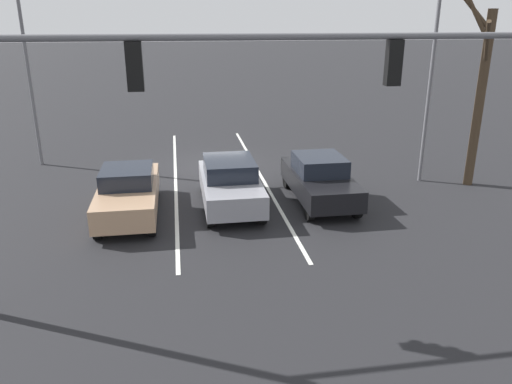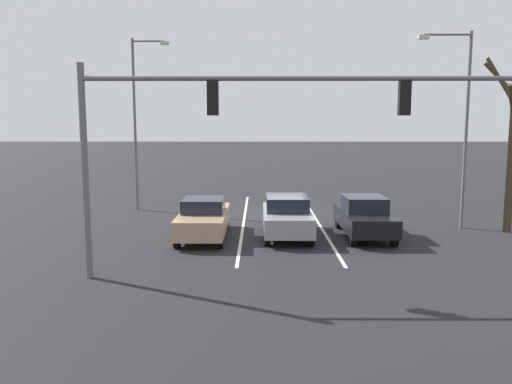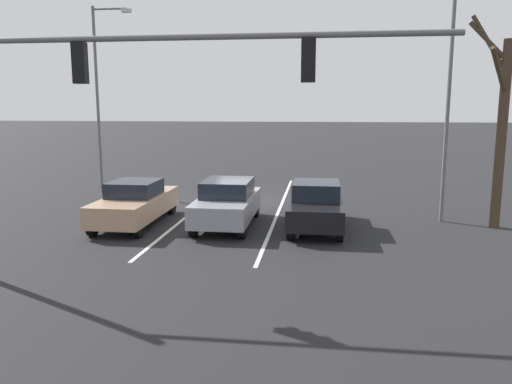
{
  "view_description": "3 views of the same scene",
  "coord_description": "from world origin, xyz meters",
  "px_view_note": "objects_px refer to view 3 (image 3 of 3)",
  "views": [
    {
      "loc": [
        1.56,
        21.06,
        6.11
      ],
      "look_at": [
        -0.67,
        7.23,
        1.2
      ],
      "focal_mm": 35.0,
      "sensor_mm": 36.0,
      "label": 1
    },
    {
      "loc": [
        1.04,
        24.97,
        4.42
      ],
      "look_at": [
        1.13,
        6.02,
        1.92
      ],
      "focal_mm": 35.0,
      "sensor_mm": 36.0,
      "label": 2
    },
    {
      "loc": [
        -3.37,
        22.25,
        4.18
      ],
      "look_at": [
        -1.43,
        7.4,
        1.62
      ],
      "focal_mm": 35.0,
      "sensor_mm": 36.0,
      "label": 3
    }
  ],
  "objects_px": {
    "car_black_leftlane_front": "(316,205)",
    "car_gray_midlane_front": "(227,203)",
    "traffic_signal_gantry": "(92,88)",
    "bare_tree_near": "(500,123)",
    "car_tan_rightlane_front": "(135,203)",
    "street_lamp_right_shoulder": "(101,88)",
    "street_lamp_left_shoulder": "(442,88)"
  },
  "relations": [
    {
      "from": "car_tan_rightlane_front",
      "to": "street_lamp_left_shoulder",
      "type": "bearing_deg",
      "value": -170.36
    },
    {
      "from": "car_black_leftlane_front",
      "to": "car_gray_midlane_front",
      "type": "bearing_deg",
      "value": 0.33
    },
    {
      "from": "car_tan_rightlane_front",
      "to": "traffic_signal_gantry",
      "type": "bearing_deg",
      "value": 102.19
    },
    {
      "from": "car_gray_midlane_front",
      "to": "street_lamp_left_shoulder",
      "type": "xyz_separation_m",
      "value": [
        -7.45,
        -1.65,
        4.01
      ]
    },
    {
      "from": "car_black_leftlane_front",
      "to": "traffic_signal_gantry",
      "type": "relative_size",
      "value": 0.36
    },
    {
      "from": "car_black_leftlane_front",
      "to": "street_lamp_right_shoulder",
      "type": "height_order",
      "value": "street_lamp_right_shoulder"
    },
    {
      "from": "car_black_leftlane_front",
      "to": "traffic_signal_gantry",
      "type": "bearing_deg",
      "value": 46.74
    },
    {
      "from": "street_lamp_left_shoulder",
      "to": "street_lamp_right_shoulder",
      "type": "bearing_deg",
      "value": -17.83
    },
    {
      "from": "car_gray_midlane_front",
      "to": "street_lamp_right_shoulder",
      "type": "height_order",
      "value": "street_lamp_right_shoulder"
    },
    {
      "from": "bare_tree_near",
      "to": "street_lamp_right_shoulder",
      "type": "bearing_deg",
      "value": -18.32
    },
    {
      "from": "traffic_signal_gantry",
      "to": "bare_tree_near",
      "type": "bearing_deg",
      "value": -150.35
    },
    {
      "from": "street_lamp_right_shoulder",
      "to": "bare_tree_near",
      "type": "xyz_separation_m",
      "value": [
        -16.68,
        5.52,
        -1.43
      ]
    },
    {
      "from": "street_lamp_right_shoulder",
      "to": "car_black_leftlane_front",
      "type": "bearing_deg",
      "value": 148.69
    },
    {
      "from": "car_gray_midlane_front",
      "to": "street_lamp_right_shoulder",
      "type": "relative_size",
      "value": 0.49
    },
    {
      "from": "car_tan_rightlane_front",
      "to": "street_lamp_right_shoulder",
      "type": "bearing_deg",
      "value": -58.32
    },
    {
      "from": "traffic_signal_gantry",
      "to": "street_lamp_right_shoulder",
      "type": "relative_size",
      "value": 1.4
    },
    {
      "from": "street_lamp_right_shoulder",
      "to": "street_lamp_left_shoulder",
      "type": "height_order",
      "value": "street_lamp_right_shoulder"
    },
    {
      "from": "bare_tree_near",
      "to": "car_gray_midlane_front",
      "type": "bearing_deg",
      "value": 5.58
    },
    {
      "from": "traffic_signal_gantry",
      "to": "car_gray_midlane_front",
      "type": "bearing_deg",
      "value": -111.13
    },
    {
      "from": "car_gray_midlane_front",
      "to": "street_lamp_left_shoulder",
      "type": "height_order",
      "value": "street_lamp_left_shoulder"
    },
    {
      "from": "car_black_leftlane_front",
      "to": "car_tan_rightlane_front",
      "type": "bearing_deg",
      "value": 1.82
    },
    {
      "from": "car_gray_midlane_front",
      "to": "traffic_signal_gantry",
      "type": "height_order",
      "value": "traffic_signal_gantry"
    },
    {
      "from": "car_black_leftlane_front",
      "to": "street_lamp_right_shoulder",
      "type": "bearing_deg",
      "value": -31.31
    },
    {
      "from": "car_tan_rightlane_front",
      "to": "traffic_signal_gantry",
      "type": "distance_m",
      "value": 6.74
    },
    {
      "from": "car_tan_rightlane_front",
      "to": "bare_tree_near",
      "type": "distance_m",
      "value": 12.96
    },
    {
      "from": "car_gray_midlane_front",
      "to": "car_tan_rightlane_front",
      "type": "height_order",
      "value": "car_gray_midlane_front"
    },
    {
      "from": "car_tan_rightlane_front",
      "to": "street_lamp_right_shoulder",
      "type": "distance_m",
      "value": 8.88
    },
    {
      "from": "traffic_signal_gantry",
      "to": "car_tan_rightlane_front",
      "type": "bearing_deg",
      "value": -77.81
    },
    {
      "from": "traffic_signal_gantry",
      "to": "street_lamp_right_shoulder",
      "type": "xyz_separation_m",
      "value": [
        5.25,
        -12.03,
        0.45
      ]
    },
    {
      "from": "car_gray_midlane_front",
      "to": "street_lamp_left_shoulder",
      "type": "relative_size",
      "value": 0.53
    },
    {
      "from": "car_black_leftlane_front",
      "to": "car_tan_rightlane_front",
      "type": "distance_m",
      "value": 6.46
    },
    {
      "from": "traffic_signal_gantry",
      "to": "bare_tree_near",
      "type": "relative_size",
      "value": 1.72
    }
  ]
}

